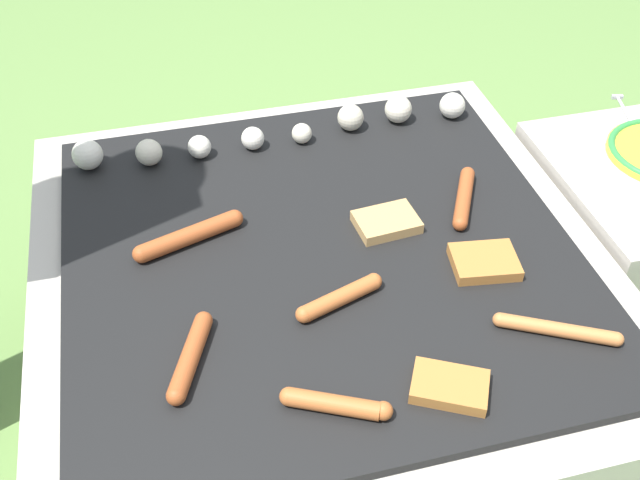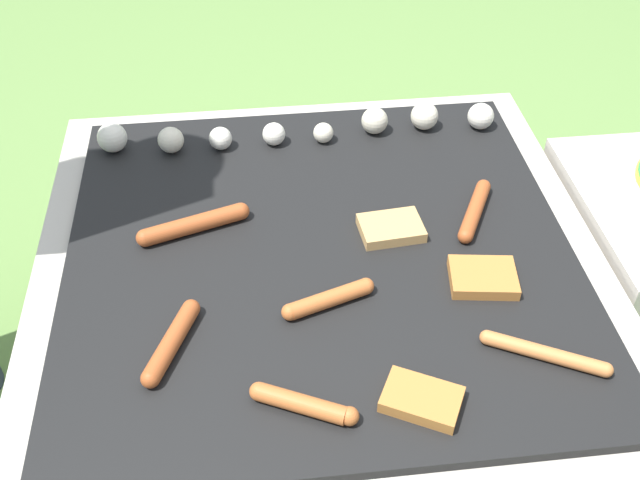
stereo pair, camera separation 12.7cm
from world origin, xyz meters
name	(u,v)px [view 2 (the right image)]	position (x,y,z in m)	size (l,w,h in m)	color
ground_plane	(320,382)	(0.00, 0.00, 0.00)	(14.00, 14.00, 0.00)	#608442
grill	(320,322)	(0.00, 0.00, 0.18)	(0.98, 0.98, 0.37)	#B2AA9E
sausage_front_center	(545,353)	(0.30, -0.28, 0.38)	(0.18, 0.10, 0.02)	#C6753D
sausage_front_right	(194,224)	(-0.21, 0.07, 0.39)	(0.20, 0.08, 0.03)	#A34C23
sausage_front_left	(172,342)	(-0.24, -0.19, 0.39)	(0.08, 0.16, 0.03)	#A34C23
sausage_back_left	(475,210)	(0.29, 0.05, 0.39)	(0.10, 0.16, 0.03)	#A34C23
sausage_back_right	(329,299)	(0.00, -0.13, 0.39)	(0.15, 0.07, 0.03)	#B7602D
sausage_mid_right	(302,404)	(-0.06, -0.33, 0.39)	(0.14, 0.08, 0.03)	#B7602D
bread_slice_center	(422,399)	(0.10, -0.33, 0.38)	(0.13, 0.11, 0.02)	#B27033
bread_slice_left	(391,228)	(0.13, 0.03, 0.38)	(0.11, 0.09, 0.02)	tan
bread_slice_right	(483,277)	(0.26, -0.11, 0.38)	(0.12, 0.10, 0.02)	#B27033
mushroom_row	(301,128)	(0.00, 0.33, 0.40)	(0.81, 0.08, 0.06)	silver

